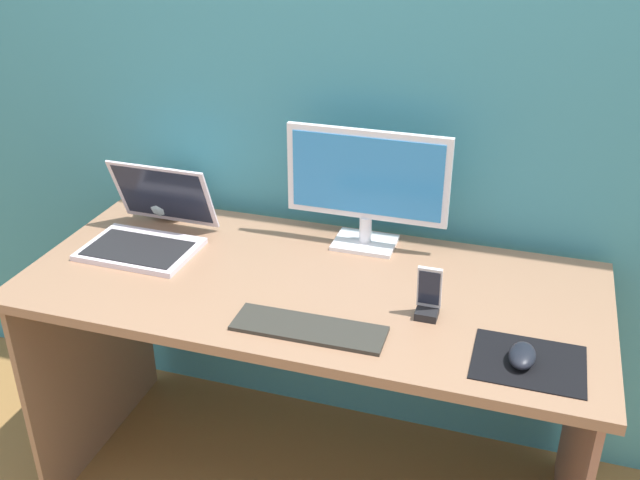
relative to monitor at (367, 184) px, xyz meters
The scene contains 9 objects.
wall_back 0.35m from the monitor, 118.62° to the left, with size 6.00×0.04×2.50m, color teal.
desk 0.44m from the monitor, 108.72° to the right, with size 1.56×0.70×0.75m.
monitor is the anchor object (origin of this frame).
laptop 0.66m from the monitor, 162.76° to the right, with size 0.33×0.32×0.22m.
fishbowl 0.66m from the monitor, behind, with size 0.16×0.16×0.16m, color silver.
keyboard_external 0.51m from the monitor, 92.11° to the right, with size 0.37×0.11×0.01m, color #302E27.
mousepad 0.70m from the monitor, 42.18° to the right, with size 0.25×0.20×0.00m, color black.
mouse 0.68m from the monitor, 43.54° to the right, with size 0.06×0.10×0.04m, color black.
phone_in_dock 0.43m from the monitor, 53.33° to the right, with size 0.06×0.05×0.14m.
Camera 1 is at (0.53, -1.60, 1.74)m, focal length 40.70 mm.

